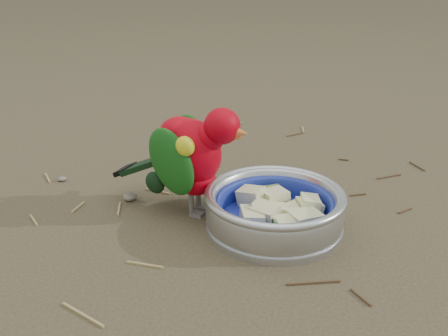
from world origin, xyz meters
TOP-DOWN VIEW (x-y plane):
  - ground at (0.00, 0.00)m, footprint 60.00×60.00m
  - food_bowl at (0.05, -0.03)m, footprint 0.20×0.20m
  - bowl_wall at (0.05, -0.03)m, footprint 0.20×0.20m
  - fruit_wedges at (0.05, -0.03)m, footprint 0.12×0.12m
  - lory_parrot at (-0.02, 0.09)m, footprint 0.19×0.23m
  - ground_debris at (0.04, 0.06)m, footprint 0.90×0.80m

SIDE VIEW (x-z plane):
  - ground at x=0.00m, z-range 0.00..0.00m
  - ground_debris at x=0.04m, z-range 0.00..0.01m
  - food_bowl at x=0.05m, z-range 0.00..0.02m
  - fruit_wedges at x=0.05m, z-range 0.02..0.05m
  - bowl_wall at x=0.05m, z-range 0.02..0.06m
  - lory_parrot at x=-0.02m, z-range 0.00..0.17m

